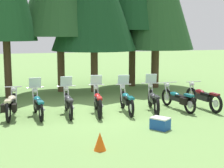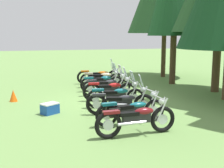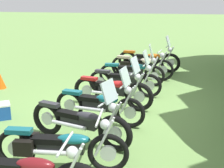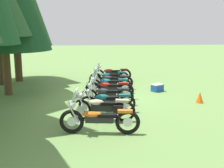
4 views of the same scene
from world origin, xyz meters
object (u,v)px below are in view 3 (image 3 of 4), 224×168
Objects in this scene: motorcycle_2 at (133,71)px; motorcycle_4 at (113,90)px; motorcycle_0 at (149,59)px; motorcycle_7 at (58,146)px; motorcycle_6 at (80,122)px; motorcycle_3 at (126,80)px; traffic_cone at (1,81)px; motorcycle_5 at (100,104)px; motorcycle_1 at (141,65)px.

motorcycle_2 is 0.97× the size of motorcycle_4.
motorcycle_0 is at bearing 92.66° from motorcycle_4.
motorcycle_4 is at bearing 79.06° from motorcycle_7.
motorcycle_3 is at bearing 98.91° from motorcycle_6.
motorcycle_5 is at bearing 59.90° from traffic_cone.
motorcycle_5 is (4.16, -0.51, -0.01)m from motorcycle_1.
motorcycle_3 reaches higher than motorcycle_2.
motorcycle_1 is at bearing 78.07° from motorcycle_2.
motorcycle_2 is 4.47× the size of traffic_cone.
motorcycle_1 is at bearing 115.44° from traffic_cone.
motorcycle_6 is 0.99× the size of motorcycle_7.
motorcycle_0 is at bearing 125.63° from traffic_cone.
motorcycle_6 is at bearing 80.64° from motorcycle_7.
motorcycle_3 is at bearing -87.01° from motorcycle_1.
motorcycle_4 is (4.23, -0.62, 0.01)m from motorcycle_0.
motorcycle_4 reaches higher than traffic_cone.
traffic_cone is (-4.22, -3.46, -0.20)m from motorcycle_7.
motorcycle_3 is (1.99, -0.24, -0.01)m from motorcycle_1.
motorcycle_0 is 1.13× the size of motorcycle_2.
motorcycle_6 is at bearing -90.38° from motorcycle_0.
motorcycle_1 is 2.00m from motorcycle_3.
traffic_cone is at bearing 158.65° from motorcycle_5.
motorcycle_6 is at bearing -85.99° from motorcycle_4.
motorcycle_3 is at bearing 92.07° from motorcycle_4.
motorcycle_2 is 1.09m from motorcycle_3.
motorcycle_4 is 3.96m from traffic_cone.
motorcycle_6 reaches higher than motorcycle_5.
motorcycle_6 is (5.19, -0.67, -0.03)m from motorcycle_1.
motorcycle_5 is (3.25, -0.35, -0.00)m from motorcycle_2.
motorcycle_4 is (3.06, -0.41, -0.01)m from motorcycle_1.
motorcycle_1 is 0.92m from motorcycle_2.
traffic_cone is at bearing 154.71° from motorcycle_6.
motorcycle_0 is 5.04× the size of traffic_cone.
motorcycle_0 is 2.11m from motorcycle_2.
motorcycle_4 reaches higher than motorcycle_6.
motorcycle_3 is 3.23m from motorcycle_6.
motorcycle_1 is 1.03× the size of motorcycle_5.
traffic_cone is at bearing -174.51° from motorcycle_3.
motorcycle_1 is at bearing -92.80° from motorcycle_0.
motorcycle_7 is at bearing -87.06° from motorcycle_1.
motorcycle_4 is at bearing -93.79° from motorcycle_3.
motorcycle_0 is 1.07× the size of motorcycle_6.
motorcycle_2 is (2.08, -0.38, 0.00)m from motorcycle_0.
motorcycle_0 reaches higher than motorcycle_1.
motorcycle_2 is 2.17m from motorcycle_4.
traffic_cone is at bearing -166.35° from motorcycle_2.
motorcycle_4 is at bearing -98.04° from motorcycle_2.
motorcycle_2 is 4.21m from traffic_cone.
motorcycle_7 is (3.17, -0.35, -0.03)m from motorcycle_4.
motorcycle_3 is 0.97× the size of motorcycle_6.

